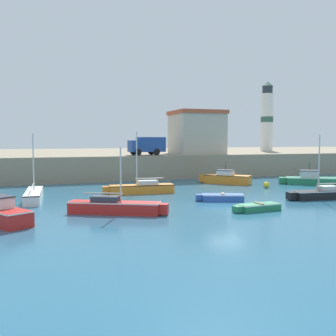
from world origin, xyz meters
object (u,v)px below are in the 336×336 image
(motorboat_green_1, at_px, (310,179))
(harbor_shed_near_wharf, at_px, (197,132))
(motorboat_orange_5, at_px, (226,178))
(mooring_buoy, at_px, (266,185))
(sailboat_white_6, at_px, (34,195))
(dinghy_blue_3, at_px, (221,197))
(truck_on_quay, at_px, (147,145))
(sailboat_black_2, at_px, (321,194))
(lighthouse, at_px, (267,118))
(dinghy_green_8, at_px, (257,207))
(sailboat_orange_4, at_px, (141,188))
(sailboat_red_0, at_px, (115,206))

(motorboat_green_1, xyz_separation_m, harbor_shed_near_wharf, (-7.28, 13.96, 5.25))
(motorboat_orange_5, xyz_separation_m, mooring_buoy, (2.03, -4.72, -0.29))
(sailboat_white_6, bearing_deg, dinghy_blue_3, -20.25)
(motorboat_green_1, distance_m, truck_on_quay, 19.24)
(harbor_shed_near_wharf, bearing_deg, sailboat_white_6, -142.45)
(harbor_shed_near_wharf, bearing_deg, dinghy_blue_3, -108.11)
(motorboat_green_1, height_order, sailboat_white_6, sailboat_white_6)
(sailboat_black_2, distance_m, dinghy_blue_3, 8.32)
(truck_on_quay, bearing_deg, lighthouse, 23.20)
(mooring_buoy, bearing_deg, dinghy_green_8, -125.64)
(motorboat_orange_5, xyz_separation_m, harbor_shed_near_wharf, (1.00, 10.54, 5.20))
(sailboat_orange_4, distance_m, truck_on_quay, 13.90)
(sailboat_black_2, distance_m, truck_on_quay, 22.73)
(dinghy_green_8, bearing_deg, motorboat_orange_5, 70.03)
(sailboat_orange_4, relative_size, truck_on_quay, 1.46)
(dinghy_blue_3, bearing_deg, sailboat_white_6, 159.75)
(sailboat_black_2, relative_size, mooring_buoy, 9.20)
(sailboat_red_0, distance_m, motorboat_orange_5, 19.89)
(lighthouse, bearing_deg, motorboat_orange_5, -132.78)
(sailboat_white_6, bearing_deg, motorboat_orange_5, 15.48)
(sailboat_black_2, distance_m, lighthouse, 35.04)
(motorboat_green_1, distance_m, motorboat_orange_5, 8.95)
(mooring_buoy, bearing_deg, motorboat_green_1, 11.83)
(mooring_buoy, bearing_deg, motorboat_orange_5, 113.22)
(dinghy_blue_3, bearing_deg, sailboat_black_2, -11.98)
(sailboat_white_6, xyz_separation_m, lighthouse, (36.88, 23.87, 8.00))
(dinghy_blue_3, relative_size, mooring_buoy, 6.22)
(sailboat_black_2, relative_size, dinghy_green_8, 1.60)
(sailboat_white_6, bearing_deg, sailboat_orange_4, 6.38)
(dinghy_green_8, xyz_separation_m, truck_on_quay, (-1.05, 23.55, 3.85))
(sailboat_white_6, relative_size, truck_on_quay, 1.58)
(dinghy_blue_3, distance_m, sailboat_orange_4, 7.87)
(sailboat_orange_4, bearing_deg, sailboat_red_0, -114.91)
(sailboat_red_0, bearing_deg, sailboat_black_2, 2.76)
(motorboat_orange_5, relative_size, sailboat_white_6, 0.71)
(sailboat_orange_4, height_order, motorboat_orange_5, sailboat_orange_4)
(motorboat_orange_5, distance_m, dinghy_green_8, 16.29)
(motorboat_orange_5, xyz_separation_m, sailboat_white_6, (-19.88, -5.51, -0.15))
(sailboat_red_0, height_order, sailboat_black_2, sailboat_black_2)
(dinghy_blue_3, xyz_separation_m, sailboat_white_6, (-13.95, 5.15, 0.14))
(motorboat_orange_5, distance_m, lighthouse, 26.22)
(sailboat_black_2, height_order, motorboat_orange_5, sailboat_black_2)
(motorboat_orange_5, distance_m, truck_on_quay, 11.14)
(motorboat_green_1, height_order, mooring_buoy, motorboat_green_1)
(sailboat_red_0, height_order, truck_on_quay, truck_on_quay)
(truck_on_quay, bearing_deg, sailboat_white_6, -133.99)
(harbor_shed_near_wharf, xyz_separation_m, truck_on_quay, (-7.61, -2.30, -1.68))
(dinghy_blue_3, height_order, lighthouse, lighthouse)
(sailboat_red_0, relative_size, sailboat_black_2, 1.11)
(mooring_buoy, bearing_deg, sailboat_white_6, -177.95)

